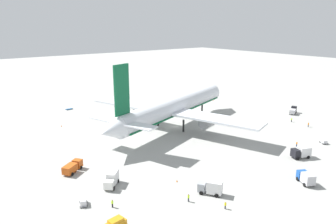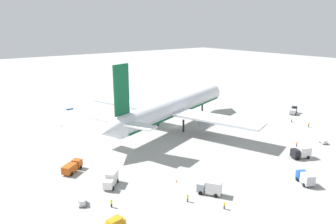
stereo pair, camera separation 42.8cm
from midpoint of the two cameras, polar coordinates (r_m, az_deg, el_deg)
ground_plane at (r=118.56m, az=1.36°, el=-2.67°), size 600.00×600.00×0.00m
airliner at (r=115.41m, az=1.03°, el=0.83°), size 71.59×66.52×26.03m
service_truck_0 at (r=86.81m, az=-16.60°, el=-9.34°), size 6.45×5.45×2.40m
service_truck_1 at (r=145.56m, az=21.57°, el=0.24°), size 6.25×4.24×2.80m
service_truck_2 at (r=98.82m, az=22.79°, el=-6.63°), size 5.84×4.19×3.19m
service_truck_3 at (r=84.12m, az=23.48°, el=-10.72°), size 4.26×5.26×2.82m
service_truck_4 at (r=73.67m, az=7.74°, el=-13.17°), size 4.69×5.65×3.23m
service_truck_5 at (r=77.75m, az=-9.96°, el=-11.67°), size 5.49×5.47×3.20m
service_van at (r=63.51m, az=-9.43°, el=-19.06°), size 4.48×2.54×1.97m
baggage_cart_0 at (r=149.10m, az=-17.09°, el=0.54°), size 3.54×1.89×0.40m
baggage_cart_1 at (r=113.54m, az=26.15°, el=-4.76°), size 2.50×2.94×1.28m
baggage_cart_2 at (r=72.02m, az=-14.87°, el=-15.16°), size 2.28×3.35×1.36m
ground_worker_0 at (r=69.83m, az=-9.88°, el=-15.77°), size 0.55×0.55×1.71m
ground_worker_1 at (r=69.36m, az=10.20°, el=-16.08°), size 0.41×0.41×1.60m
ground_worker_2 at (r=107.31m, az=22.08°, el=-5.35°), size 0.55×0.55×1.62m
ground_worker_3 at (r=70.84m, az=3.70°, el=-15.04°), size 0.53×0.53×1.76m
ground_worker_4 at (r=128.91m, az=23.88°, el=-2.10°), size 0.56×0.56×1.79m
ground_worker_5 at (r=133.08m, az=21.29°, el=-1.35°), size 0.52×0.52×1.62m
traffic_cone_0 at (r=161.63m, az=1.64°, el=2.35°), size 0.36×0.36×0.55m
traffic_cone_1 at (r=160.34m, az=8.22°, el=2.09°), size 0.36×0.36×0.55m
traffic_cone_2 at (r=125.23m, az=-18.35°, el=-2.35°), size 0.36×0.36×0.55m
traffic_cone_3 at (r=78.83m, az=1.65°, el=-12.17°), size 0.36×0.36×0.55m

